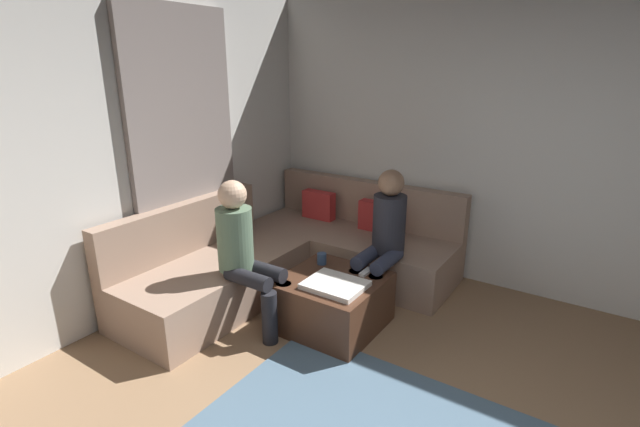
{
  "coord_description": "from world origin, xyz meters",
  "views": [
    {
      "loc": [
        0.37,
        -1.38,
        2.03
      ],
      "look_at": [
        -1.63,
        1.63,
        0.85
      ],
      "focal_mm": 25.82,
      "sensor_mm": 36.0,
      "label": 1
    }
  ],
  "objects": [
    {
      "name": "coffee_mug",
      "position": [
        -1.59,
        1.59,
        0.47
      ],
      "size": [
        0.08,
        0.08,
        0.1
      ],
      "primitive_type": "cylinder",
      "color": "#334C72",
      "rests_on": "ottoman"
    },
    {
      "name": "person_on_couch_side",
      "position": [
        -1.93,
        1.03,
        0.66
      ],
      "size": [
        0.6,
        0.3,
        1.2
      ],
      "rotation": [
        0.0,
        0.0,
        -1.57
      ],
      "color": "black",
      "rests_on": "ground_plane"
    },
    {
      "name": "game_remote",
      "position": [
        -1.19,
        1.63,
        0.43
      ],
      "size": [
        0.05,
        0.15,
        0.02
      ],
      "primitive_type": "cube",
      "color": "white",
      "rests_on": "ottoman"
    },
    {
      "name": "person_on_couch_back",
      "position": [
        -1.19,
        1.93,
        0.66
      ],
      "size": [
        0.3,
        0.6,
        1.2
      ],
      "rotation": [
        0.0,
        0.0,
        3.14
      ],
      "color": "#2D3347",
      "rests_on": "ground_plane"
    },
    {
      "name": "folded_blanket",
      "position": [
        -1.27,
        1.29,
        0.44
      ],
      "size": [
        0.44,
        0.36,
        0.04
      ],
      "primitive_type": "cube",
      "color": "white",
      "rests_on": "ottoman"
    },
    {
      "name": "curtain_panel",
      "position": [
        -2.84,
        1.3,
        1.25
      ],
      "size": [
        0.06,
        1.1,
        2.5
      ],
      "primitive_type": "cube",
      "color": "gray",
      "rests_on": "ground_plane"
    },
    {
      "name": "ottoman",
      "position": [
        -1.37,
        1.41,
        0.21
      ],
      "size": [
        0.76,
        0.76,
        0.42
      ],
      "primitive_type": "cube",
      "color": "#4C2D1E",
      "rests_on": "ground_plane"
    },
    {
      "name": "wall_left",
      "position": [
        -2.94,
        0.0,
        1.35
      ],
      "size": [
        0.12,
        6.0,
        2.7
      ],
      "primitive_type": "cube",
      "color": "silver",
      "rests_on": "ground_plane"
    },
    {
      "name": "sectional_couch",
      "position": [
        -2.08,
        1.88,
        0.28
      ],
      "size": [
        2.1,
        2.55,
        0.87
      ],
      "color": "#9E7F6B",
      "rests_on": "ground_plane"
    },
    {
      "name": "wall_back",
      "position": [
        0.0,
        2.94,
        1.35
      ],
      "size": [
        6.0,
        0.12,
        2.7
      ],
      "primitive_type": "cube",
      "color": "silver",
      "rests_on": "ground_plane"
    }
  ]
}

